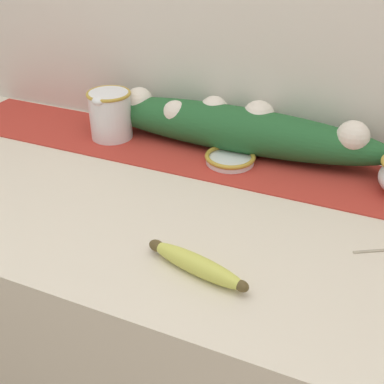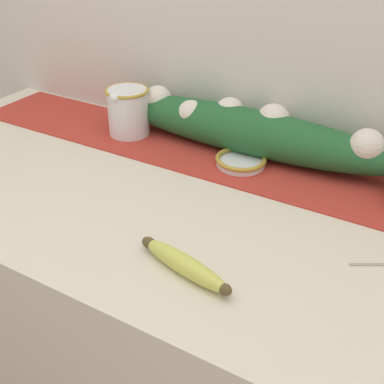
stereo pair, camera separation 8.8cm
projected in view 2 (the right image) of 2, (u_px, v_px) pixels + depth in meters
countertop at (191, 358)px, 1.18m from camera, size 1.55×0.63×0.91m
back_wall at (269, 16)px, 1.03m from camera, size 2.35×0.04×2.40m
table_runner at (235, 161)px, 1.09m from camera, size 1.43×0.21×0.00m
cream_pitcher at (129, 110)px, 1.18m from camera, size 0.11×0.13×0.12m
small_dish at (241, 161)px, 1.06m from camera, size 0.11×0.11×0.02m
banana at (184, 264)px, 0.76m from camera, size 0.19×0.07×0.03m
poinsettia_garland at (247, 129)px, 1.10m from camera, size 0.73×0.11×0.12m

